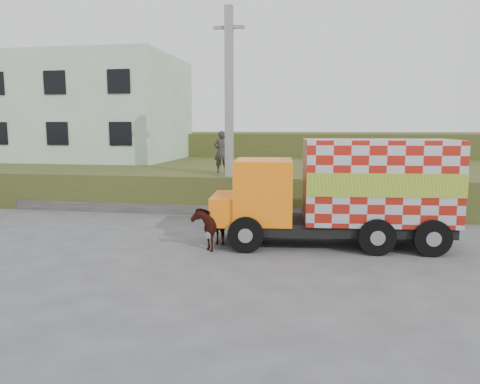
% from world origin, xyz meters
% --- Properties ---
extents(ground, '(120.00, 120.00, 0.00)m').
position_xyz_m(ground, '(0.00, 0.00, 0.00)').
color(ground, '#474749').
rests_on(ground, ground).
extents(embankment, '(40.00, 12.00, 1.50)m').
position_xyz_m(embankment, '(0.00, 10.00, 0.75)').
color(embankment, '#324717').
rests_on(embankment, ground).
extents(embankment_far, '(40.00, 12.00, 3.00)m').
position_xyz_m(embankment_far, '(0.00, 22.00, 1.50)').
color(embankment_far, '#324717').
rests_on(embankment_far, ground).
extents(retaining_strip, '(16.00, 0.50, 0.40)m').
position_xyz_m(retaining_strip, '(-2.00, 4.20, 0.20)').
color(retaining_strip, '#595651').
rests_on(retaining_strip, ground).
extents(building, '(10.00, 8.00, 6.00)m').
position_xyz_m(building, '(-11.00, 13.00, 4.50)').
color(building, beige).
rests_on(building, embankment).
extents(utility_pole, '(1.20, 0.30, 8.00)m').
position_xyz_m(utility_pole, '(-1.00, 4.60, 4.08)').
color(utility_pole, gray).
rests_on(utility_pole, ground).
extents(cargo_truck, '(7.11, 2.96, 3.09)m').
position_xyz_m(cargo_truck, '(3.28, 0.26, 1.59)').
color(cargo_truck, black).
rests_on(cargo_truck, ground).
extents(cow, '(0.83, 1.55, 1.26)m').
position_xyz_m(cow, '(-0.49, -0.68, 0.63)').
color(cow, '#37180D').
rests_on(cow, ground).
extents(pedestrian, '(0.72, 0.55, 1.79)m').
position_xyz_m(pedestrian, '(-1.59, 5.87, 2.39)').
color(pedestrian, '#282624').
rests_on(pedestrian, embankment).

